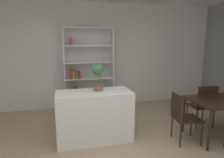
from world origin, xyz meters
name	(u,v)px	position (x,y,z in m)	size (l,w,h in m)	color
back_partition	(88,56)	(0.00, 2.85, 1.42)	(7.44, 0.06, 2.83)	silver
kitchen_island	(94,116)	(-0.14, 0.85, 0.46)	(1.36, 0.62, 0.92)	white
potted_plant_on_island	(98,74)	(-0.05, 0.93, 1.23)	(0.21, 0.21, 0.49)	brown
open_bookshelf	(86,71)	(-0.10, 2.51, 1.06)	(1.26, 0.37, 2.15)	white
dining_table	(221,103)	(2.18, 0.36, 0.68)	(1.17, 0.86, 0.76)	black
dining_chair_island_side	(182,114)	(1.38, 0.38, 0.53)	(0.50, 0.49, 0.90)	black
dining_chair_far	(204,103)	(2.18, 0.81, 0.55)	(0.47, 0.44, 0.93)	black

